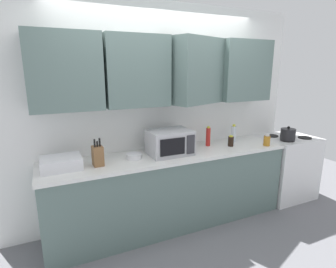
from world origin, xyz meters
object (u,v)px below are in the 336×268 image
Objects in this scene: kettle at (288,134)px; bottle_amber_vinegar at (267,140)px; dish_rack at (61,163)px; bottle_clear_tall at (234,134)px; bottle_red_sauce at (208,137)px; bottle_soy_dark at (231,141)px; stove_range at (285,167)px; bowl_ceramic_small at (134,156)px; knife_block at (98,156)px; microwave at (170,142)px.

kettle reaches higher than bottle_amber_vinegar.
dish_rack is 1.64× the size of bottle_clear_tall.
bottle_red_sauce is 0.43m from bottle_clear_tall.
bottle_amber_vinegar reaches higher than bottle_soy_dark.
stove_range is 5.46× the size of bowl_ceramic_small.
knife_block is (-2.68, -0.03, 0.55)m from stove_range.
bottle_red_sauce reaches higher than dish_rack.
bottle_red_sauce is at bearing 175.25° from stove_range.
microwave is 0.82m from knife_block.
bottle_red_sauce is (1.40, 0.14, 0.01)m from knife_block.
bottle_amber_vinegar is (-0.43, -0.06, -0.02)m from kettle.
bottle_red_sauce is (1.74, 0.09, 0.06)m from dish_rack.
knife_block is at bearing -8.61° from dish_rack.
bowl_ceramic_small is at bearing -174.94° from bottle_clear_tall.
kettle is 1.14m from bottle_red_sauce.
bottle_amber_vinegar is at bearing -52.73° from bottle_clear_tall.
bottle_clear_tall reaches higher than bottle_soy_dark.
kettle is (-0.17, -0.14, 0.54)m from stove_range.
bowl_ceramic_small is at bearing -0.38° from dish_rack.
bottle_soy_dark is 0.59× the size of bottle_clear_tall.
bottle_clear_tall is at bearing 4.75° from bottle_red_sauce.
microwave reaches higher than bottle_clear_tall.
bottle_clear_tall is at bearing 170.63° from stove_range.
kettle reaches higher than dish_rack.
kettle is 1.25× the size of bottle_amber_vinegar.
bottle_red_sauce is at bearing 155.91° from bottle_amber_vinegar.
stove_range is 1.96m from microwave.
bottle_soy_dark is (0.84, -0.03, -0.08)m from microwave.
microwave is at bearing -172.14° from bottle_clear_tall.
bottle_soy_dark is at bearing 158.22° from bottle_amber_vinegar.
dish_rack reaches higher than bowl_ceramic_small.
dish_rack is at bearing 179.62° from stove_range.
kettle is at bearing -2.46° from knife_block.
bottle_amber_vinegar is at bearing -24.09° from bottle_red_sauce.
bottle_amber_vinegar is (2.43, -0.22, 0.01)m from dish_rack.
bottle_amber_vinegar reaches higher than bowl_ceramic_small.
kettle is 0.74m from bottle_clear_tall.
kettle is at bearing -140.53° from stove_range.
bottle_clear_tall is (-0.86, 0.14, 0.56)m from stove_range.
stove_range is at bearing 0.69° from knife_block.
bottle_amber_vinegar reaches higher than dish_rack.
bottle_amber_vinegar is (1.27, -0.20, -0.07)m from microwave.
bottle_red_sauce reaches higher than bottle_soy_dark.
knife_block is at bearing -173.14° from bowl_ceramic_small.
stove_range is 2.40× the size of dish_rack.
bowl_ceramic_small is (-1.01, -0.09, -0.09)m from bottle_red_sauce.
bottle_amber_vinegar is at bearing -172.23° from kettle.
bottle_red_sauce is at bearing 10.07° from microwave.
dish_rack is 0.74m from bowl_ceramic_small.
bottle_red_sauce is (0.59, 0.10, -0.02)m from microwave.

